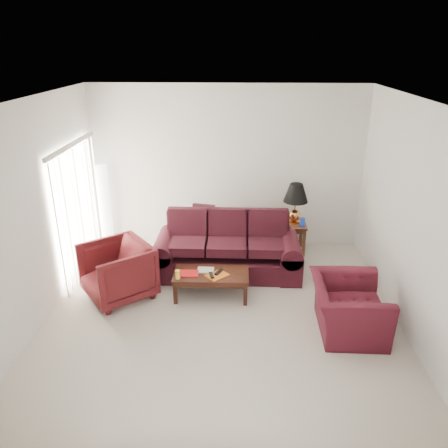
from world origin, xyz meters
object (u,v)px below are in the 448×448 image
armchair_right (348,308)px  coffee_table (211,284)px  armchair_left (117,271)px  end_table (291,237)px  sofa (227,246)px  floor_lamp (105,206)px

armchair_right → coffee_table: bearing=68.0°
armchair_right → coffee_table: 2.05m
coffee_table → armchair_right: bearing=-44.3°
armchair_left → end_table: bearing=82.7°
sofa → armchair_left: 1.84m
end_table → armchair_left: 3.27m
end_table → coffee_table: bearing=-130.3°
end_table → floor_lamp: size_ratio=0.35×
end_table → coffee_table: (-1.38, -1.63, -0.09)m
armchair_right → sofa: bearing=47.9°
floor_lamp → armchair_right: floor_lamp is taller
floor_lamp → armchair_left: (0.68, -1.80, -0.38)m
sofa → armchair_right: 2.29m
floor_lamp → coffee_table: (2.10, -1.73, -0.61)m
armchair_left → coffee_table: (1.42, 0.07, -0.23)m
armchair_right → end_table: bearing=12.8°
sofa → end_table: bearing=39.3°
floor_lamp → coffee_table: 2.79m
floor_lamp → coffee_table: floor_lamp is taller
sofa → armchair_right: bearing=-40.5°
floor_lamp → armchair_right: 4.74m
floor_lamp → armchair_left: 1.96m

